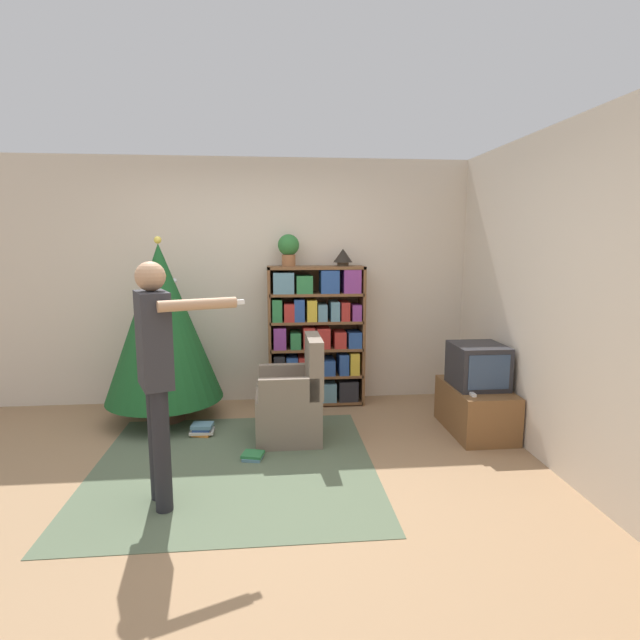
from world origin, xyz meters
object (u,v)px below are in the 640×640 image
Objects in this scene: bookshelf at (316,336)px; potted_plant at (289,248)px; television at (478,366)px; standing_person at (156,365)px; armchair at (293,403)px; table_lamp at (343,256)px; christmas_tree at (162,323)px.

potted_plant is (-0.28, 0.01, 0.93)m from bookshelf.
television is 0.30× the size of standing_person.
potted_plant reaches higher than armchair.
potted_plant is at bearing 150.34° from television.
standing_person is 4.91× the size of potted_plant.
armchair reaches higher than television.
armchair is 1.66m from potted_plant.
potted_plant reaches higher than television.
potted_plant is (0.01, 0.96, 1.35)m from armchair.
armchair is at bearing 116.72° from standing_person.
television is 2.42× the size of table_lamp.
christmas_tree is at bearing 168.68° from standing_person.
table_lamp is (-1.11, 0.95, 0.96)m from television.
table_lamp is at bearing 11.85° from christmas_tree.
television is 0.27× the size of christmas_tree.
potted_plant reaches higher than table_lamp.
christmas_tree is 1.50m from armchair.
christmas_tree is 1.47m from potted_plant.
christmas_tree is 1.94× the size of armchair.
television is 0.53× the size of armchair.
christmas_tree is 1.10× the size of standing_person.
table_lamp is at bearing 2.10° from bookshelf.
television is at bearing -29.66° from potted_plant.
table_lamp is at bearing 139.27° from television.
standing_person is at bearing -41.58° from armchair.
television is 1.71m from armchair.
potted_plant is (-1.67, 0.95, 1.05)m from television.
christmas_tree reaches higher than standing_person.
armchair is (-0.29, -0.95, -0.41)m from bookshelf.
bookshelf reaches higher than armchair.
armchair is at bearing -90.47° from potted_plant.
standing_person is at bearing -79.17° from christmas_tree.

